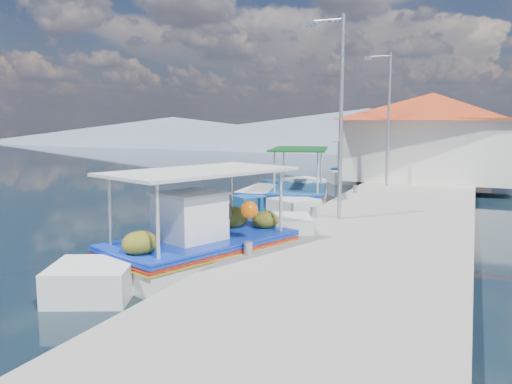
% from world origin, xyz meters
% --- Properties ---
extents(ground, '(160.00, 160.00, 0.00)m').
position_xyz_m(ground, '(0.00, 0.00, 0.00)').
color(ground, black).
rests_on(ground, ground).
extents(quay, '(5.00, 44.00, 0.50)m').
position_xyz_m(quay, '(5.90, 6.00, 0.25)').
color(quay, gray).
rests_on(quay, ground).
extents(bollards, '(0.20, 17.20, 0.30)m').
position_xyz_m(bollards, '(3.80, 5.25, 0.65)').
color(bollards, '#A5A8AD').
rests_on(bollards, quay).
extents(main_caique, '(4.06, 7.33, 2.58)m').
position_xyz_m(main_caique, '(2.50, -2.76, 0.50)').
color(main_caique, white).
rests_on(main_caique, ground).
extents(caique_green_canopy, '(3.16, 6.84, 2.63)m').
position_xyz_m(caique_green_canopy, '(1.82, 6.74, 0.39)').
color(caique_green_canopy, white).
rests_on(caique_green_canopy, ground).
extents(caique_blue_hull, '(1.96, 5.61, 1.00)m').
position_xyz_m(caique_blue_hull, '(0.29, 6.86, 0.27)').
color(caique_blue_hull, '#185292').
rests_on(caique_blue_hull, ground).
extents(caique_far, '(3.32, 7.19, 2.59)m').
position_xyz_m(caique_far, '(2.16, 17.94, 0.48)').
color(caique_far, white).
rests_on(caique_far, ground).
extents(harbor_building, '(10.49, 10.49, 4.40)m').
position_xyz_m(harbor_building, '(6.20, 15.00, 2.78)').
color(harbor_building, silver).
rests_on(harbor_building, quay).
extents(lamp_post_near, '(1.21, 0.14, 6.00)m').
position_xyz_m(lamp_post_near, '(4.51, 2.00, 3.85)').
color(lamp_post_near, '#A5A8AD').
rests_on(lamp_post_near, quay).
extents(lamp_post_far, '(1.21, 0.14, 6.00)m').
position_xyz_m(lamp_post_far, '(4.51, 11.00, 3.85)').
color(lamp_post_far, '#A5A8AD').
rests_on(lamp_post_far, quay).
extents(mountain_ridge, '(171.40, 96.00, 5.50)m').
position_xyz_m(mountain_ridge, '(6.54, 56.00, 2.04)').
color(mountain_ridge, slate).
rests_on(mountain_ridge, ground).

